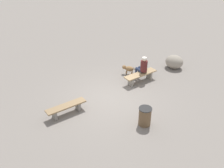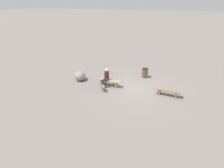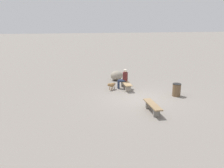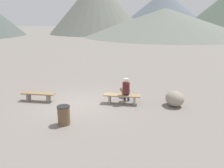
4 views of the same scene
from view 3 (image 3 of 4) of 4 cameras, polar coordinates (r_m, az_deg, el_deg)
name	(u,v)px [view 3 (image 3 of 4)]	position (r m, az deg, el deg)	size (l,w,h in m)	color
ground	(141,99)	(13.23, 7.34, -3.77)	(210.00, 210.00, 0.06)	gray
bench_left	(153,106)	(11.15, 10.32, -5.60)	(1.74, 0.53, 0.44)	gray
bench_right	(126,84)	(14.93, 3.53, 0.01)	(1.83, 0.60, 0.47)	gray
seated_person	(124,77)	(14.99, 3.04, 1.70)	(0.38, 0.69, 1.31)	#511E1E
dog	(111,85)	(14.72, -0.14, -0.24)	(0.49, 0.64, 0.49)	olive
trash_bin	(177,90)	(13.98, 16.18, -1.43)	(0.52, 0.52, 0.77)	brown
boulder	(117,75)	(17.31, 1.18, 2.19)	(0.86, 0.97, 0.74)	gray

